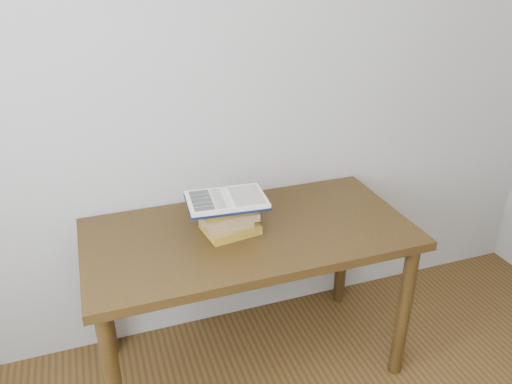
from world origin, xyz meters
name	(u,v)px	position (x,y,z in m)	size (l,w,h in m)	color
desk	(250,250)	(-0.06, 1.38, 0.63)	(1.36, 0.68, 0.73)	#422E10
book_stack	(228,217)	(-0.15, 1.40, 0.79)	(0.26, 0.21, 0.13)	#A88C26
open_book	(227,200)	(-0.15, 1.41, 0.87)	(0.34, 0.25, 0.03)	black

